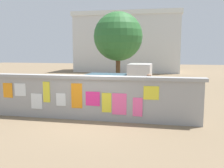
# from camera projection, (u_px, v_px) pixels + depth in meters

# --- Properties ---
(ground) EXTENTS (60.00, 60.00, 0.00)m
(ground) POSITION_uv_depth(u_px,v_px,m) (124.00, 88.00, 17.25)
(ground) COLOR #7A664C
(poster_wall) EXTENTS (8.12, 0.42, 1.66)m
(poster_wall) POSITION_uv_depth(u_px,v_px,m) (92.00, 97.00, 9.36)
(poster_wall) COLOR #9B9B9B
(poster_wall) RESTS_ON ground
(auto_rickshaw_truck) EXTENTS (3.66, 1.64, 1.85)m
(auto_rickshaw_truck) POSITION_uv_depth(u_px,v_px,m) (122.00, 81.00, 14.06)
(auto_rickshaw_truck) COLOR black
(auto_rickshaw_truck) RESTS_ON ground
(motorcycle) EXTENTS (1.90, 0.56, 0.87)m
(motorcycle) POSITION_uv_depth(u_px,v_px,m) (62.00, 93.00, 12.47)
(motorcycle) COLOR black
(motorcycle) RESTS_ON ground
(bicycle_near) EXTENTS (1.67, 0.54, 0.95)m
(bicycle_near) POSITION_uv_depth(u_px,v_px,m) (174.00, 100.00, 11.24)
(bicycle_near) COLOR black
(bicycle_near) RESTS_ON ground
(person_walking) EXTENTS (0.44, 0.44, 1.62)m
(person_walking) POSITION_uv_depth(u_px,v_px,m) (149.00, 89.00, 10.54)
(person_walking) COLOR #338CBF
(person_walking) RESTS_ON ground
(tree_roadside) EXTENTS (3.96, 3.96, 5.67)m
(tree_roadside) POSITION_uv_depth(u_px,v_px,m) (118.00, 37.00, 20.42)
(tree_roadside) COLOR brown
(tree_roadside) RESTS_ON ground
(building_background) EXTENTS (12.51, 5.44, 6.97)m
(building_background) POSITION_uv_depth(u_px,v_px,m) (128.00, 42.00, 30.61)
(building_background) COLOR silver
(building_background) RESTS_ON ground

